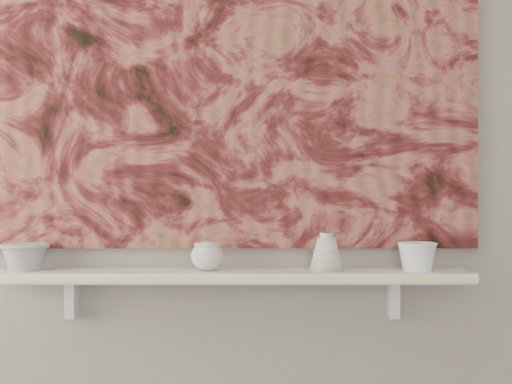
{
  "coord_description": "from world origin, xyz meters",
  "views": [
    {
      "loc": [
        0.07,
        -0.6,
        1.16
      ],
      "look_at": [
        0.07,
        1.49,
        1.16
      ],
      "focal_mm": 50.0,
      "sensor_mm": 36.0,
      "label": 1
    }
  ],
  "objects_px": {
    "shelf": "(232,276)",
    "cup_cream": "(207,256)",
    "bowl_grey": "(25,257)",
    "bowl_white": "(417,256)",
    "bell_vessel": "(327,252)",
    "painting": "(233,69)"
  },
  "relations": [
    {
      "from": "shelf",
      "to": "cup_cream",
      "type": "xyz_separation_m",
      "value": [
        -0.07,
        0.0,
        0.06
      ]
    },
    {
      "from": "bowl_grey",
      "to": "cup_cream",
      "type": "relative_size",
      "value": 1.53
    },
    {
      "from": "bowl_grey",
      "to": "cup_cream",
      "type": "bearing_deg",
      "value": 0.0
    },
    {
      "from": "cup_cream",
      "to": "bowl_white",
      "type": "height_order",
      "value": "cup_cream"
    },
    {
      "from": "bowl_white",
      "to": "shelf",
      "type": "bearing_deg",
      "value": 180.0
    },
    {
      "from": "cup_cream",
      "to": "bell_vessel",
      "type": "distance_m",
      "value": 0.35
    },
    {
      "from": "painting",
      "to": "cup_cream",
      "type": "distance_m",
      "value": 0.58
    },
    {
      "from": "shelf",
      "to": "cup_cream",
      "type": "relative_size",
      "value": 14.85
    },
    {
      "from": "shelf",
      "to": "bowl_white",
      "type": "distance_m",
      "value": 0.55
    },
    {
      "from": "bowl_grey",
      "to": "bowl_white",
      "type": "distance_m",
      "value": 1.16
    },
    {
      "from": "shelf",
      "to": "bowl_grey",
      "type": "height_order",
      "value": "bowl_grey"
    },
    {
      "from": "painting",
      "to": "bell_vessel",
      "type": "relative_size",
      "value": 13.3
    },
    {
      "from": "bowl_white",
      "to": "cup_cream",
      "type": "bearing_deg",
      "value": 180.0
    },
    {
      "from": "bowl_white",
      "to": "bell_vessel",
      "type": "bearing_deg",
      "value": 180.0
    },
    {
      "from": "shelf",
      "to": "bell_vessel",
      "type": "distance_m",
      "value": 0.29
    },
    {
      "from": "cup_cream",
      "to": "bell_vessel",
      "type": "relative_size",
      "value": 0.84
    },
    {
      "from": "painting",
      "to": "bowl_grey",
      "type": "relative_size",
      "value": 10.42
    },
    {
      "from": "painting",
      "to": "cup_cream",
      "type": "bearing_deg",
      "value": -132.32
    },
    {
      "from": "painting",
      "to": "bowl_white",
      "type": "bearing_deg",
      "value": -8.35
    },
    {
      "from": "bowl_white",
      "to": "painting",
      "type": "bearing_deg",
      "value": 171.65
    },
    {
      "from": "bowl_grey",
      "to": "bell_vessel",
      "type": "height_order",
      "value": "bell_vessel"
    },
    {
      "from": "bowl_grey",
      "to": "bowl_white",
      "type": "height_order",
      "value": "bowl_white"
    }
  ]
}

